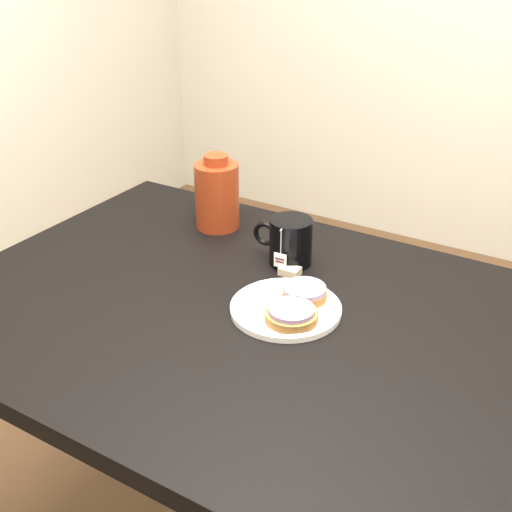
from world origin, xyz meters
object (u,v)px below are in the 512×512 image
Objects in this scene: bagel_back at (304,292)px; bagel_package at (217,194)px; plate at (286,308)px; table at (275,352)px; bagel_front at (291,314)px; mug at (290,241)px; teabag_pouch at (290,271)px.

bagel_package reaches higher than bagel_back.
table is at bearing -100.52° from plate.
table is 0.14m from bagel_back.
table is 0.11m from bagel_front.
mug is 0.77× the size of bagel_package.
teabag_pouch is (-0.08, 0.09, -0.02)m from bagel_back.
plate is 0.44m from bagel_package.
bagel_package is at bearing 141.27° from bagel_front.
bagel_back is 0.52× the size of bagel_package.
bagel_back reaches higher than plate.
bagel_package reaches higher than mug.
plate is at bearing -67.32° from mug.
mug is (-0.09, 0.19, 0.05)m from plate.
bagel_front is at bearing -49.17° from plate.
plate is 0.05m from bagel_back.
bagel_front is at bearing -8.33° from table.
bagel_front is 0.20m from teabag_pouch.
bagel_front is 0.26m from mug.
plate is 1.17× the size of bagel_package.
mug is at bearing 119.31° from bagel_front.
bagel_front is 0.76× the size of bagel_package.
plate is 4.98× the size of teabag_pouch.
table is at bearing -41.26° from bagel_package.
plate is at bearing -37.53° from bagel_package.
mug is at bearing 128.49° from bagel_back.
table is at bearing -70.97° from teabag_pouch.
bagel_back is 0.18m from mug.
plate is at bearing 130.83° from bagel_front.
bagel_back is 0.43m from bagel_package.
table is at bearing -72.16° from mug.
bagel_front is 3.24× the size of teabag_pouch.
plate is 1.53× the size of mug.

